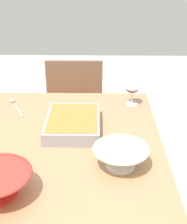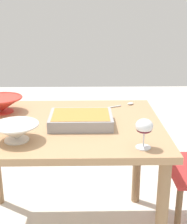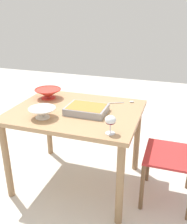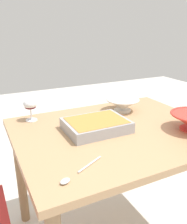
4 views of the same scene
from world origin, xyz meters
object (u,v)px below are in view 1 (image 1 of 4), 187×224
object	(u,v)px
serving_spoon	(14,104)
casserole_dish	(73,123)
dining_table	(65,160)
mixing_bowl	(121,156)
chair	(74,111)
wine_glass	(132,88)

from	to	relation	value
serving_spoon	casserole_dish	bearing A→B (deg)	-127.94
dining_table	mixing_bowl	world-z (taller)	mixing_bowl
dining_table	casserole_dish	world-z (taller)	casserole_dish
mixing_bowl	serving_spoon	bearing A→B (deg)	44.03
chair	serving_spoon	bearing A→B (deg)	150.90
casserole_dish	serving_spoon	bearing A→B (deg)	52.06
casserole_dish	mixing_bowl	xyz separation A→B (m)	(-0.31, -0.21, 0.01)
dining_table	chair	xyz separation A→B (m)	(0.92, 0.02, -0.19)
chair	wine_glass	size ratio (longest dim) A/B	5.81
mixing_bowl	dining_table	bearing A→B (deg)	51.65
chair	wine_glass	distance (m)	0.75
dining_table	casserole_dish	xyz separation A→B (m)	(0.11, -0.03, 0.14)
dining_table	serving_spoon	xyz separation A→B (m)	(0.39, 0.32, 0.11)
chair	serving_spoon	xyz separation A→B (m)	(-0.53, 0.30, 0.30)
chair	mixing_bowl	xyz separation A→B (m)	(-1.12, -0.27, 0.35)
wine_glass	serving_spoon	world-z (taller)	wine_glass
mixing_bowl	serving_spoon	size ratio (longest dim) A/B	0.98
casserole_dish	mixing_bowl	world-z (taller)	mixing_bowl
chair	serving_spoon	size ratio (longest dim) A/B	3.57
casserole_dish	mixing_bowl	distance (m)	0.38
dining_table	chair	world-z (taller)	chair
serving_spoon	wine_glass	bearing A→B (deg)	-88.53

